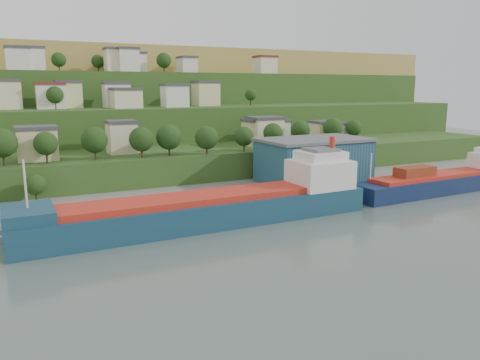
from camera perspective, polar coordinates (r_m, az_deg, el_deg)
ground at (r=96.11m, az=-0.35°, el=-6.38°), size 500.00×500.00×0.00m
quay at (r=128.95m, az=2.31°, el=-1.81°), size 220.00×26.00×4.00m
hillside at (r=256.07m, az=-16.87°, el=4.25°), size 360.00×210.70×96.00m
cargo_ship_near at (r=101.22m, az=-3.07°, el=-3.62°), size 77.29×13.60×19.82m
cargo_ship_far at (r=145.01m, az=23.69°, el=-0.29°), size 58.40×11.93×15.77m
warehouse at (r=136.52m, az=8.97°, el=2.40°), size 31.50×19.83×12.80m
kayak_orange at (r=95.09m, az=-5.50°, el=-6.48°), size 2.97×1.69×0.75m
kayak_yellow at (r=94.03m, az=-7.62°, el=-6.73°), size 3.33×0.78×0.82m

